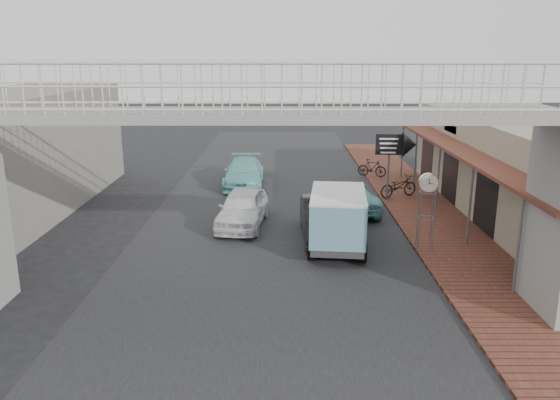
{
  "coord_description": "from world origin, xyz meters",
  "views": [
    {
      "loc": [
        0.46,
        -17.07,
        6.53
      ],
      "look_at": [
        0.37,
        0.58,
        1.8
      ],
      "focal_mm": 35.0,
      "sensor_mm": 36.0,
      "label": 1
    }
  ],
  "objects_px": {
    "motorcycle_far": "(372,168)",
    "white_hatchback": "(242,208)",
    "dark_sedan": "(324,220)",
    "street_clock": "(428,186)",
    "angkot_curb": "(348,196)",
    "angkot_van": "(338,212)",
    "angkot_far": "(244,173)",
    "arrow_sign": "(407,146)",
    "motorcycle_near": "(398,186)"
  },
  "relations": [
    {
      "from": "angkot_far",
      "to": "white_hatchback",
      "type": "bearing_deg",
      "value": -86.87
    },
    {
      "from": "angkot_curb",
      "to": "angkot_van",
      "type": "xyz_separation_m",
      "value": [
        -0.89,
        -4.67,
        0.65
      ]
    },
    {
      "from": "angkot_curb",
      "to": "street_clock",
      "type": "relative_size",
      "value": 1.72
    },
    {
      "from": "street_clock",
      "to": "angkot_curb",
      "type": "bearing_deg",
      "value": 117.53
    },
    {
      "from": "angkot_curb",
      "to": "angkot_far",
      "type": "xyz_separation_m",
      "value": [
        -4.77,
        4.48,
        0.05
      ]
    },
    {
      "from": "white_hatchback",
      "to": "arrow_sign",
      "type": "relative_size",
      "value": 1.33
    },
    {
      "from": "angkot_far",
      "to": "motorcycle_far",
      "type": "distance_m",
      "value": 7.06
    },
    {
      "from": "angkot_curb",
      "to": "arrow_sign",
      "type": "bearing_deg",
      "value": -160.62
    },
    {
      "from": "white_hatchback",
      "to": "motorcycle_near",
      "type": "relative_size",
      "value": 2.13
    },
    {
      "from": "dark_sedan",
      "to": "angkot_van",
      "type": "distance_m",
      "value": 1.07
    },
    {
      "from": "angkot_van",
      "to": "street_clock",
      "type": "xyz_separation_m",
      "value": [
        2.94,
        -0.39,
        1.0
      ]
    },
    {
      "from": "dark_sedan",
      "to": "angkot_van",
      "type": "xyz_separation_m",
      "value": [
        0.39,
        -0.85,
        0.54
      ]
    },
    {
      "from": "dark_sedan",
      "to": "motorcycle_near",
      "type": "bearing_deg",
      "value": 54.88
    },
    {
      "from": "angkot_curb",
      "to": "street_clock",
      "type": "distance_m",
      "value": 5.7
    },
    {
      "from": "angkot_curb",
      "to": "motorcycle_far",
      "type": "height_order",
      "value": "angkot_curb"
    },
    {
      "from": "motorcycle_far",
      "to": "white_hatchback",
      "type": "bearing_deg",
      "value": 166.59
    },
    {
      "from": "angkot_van",
      "to": "arrow_sign",
      "type": "xyz_separation_m",
      "value": [
        3.6,
        5.93,
        1.34
      ]
    },
    {
      "from": "street_clock",
      "to": "motorcycle_near",
      "type": "bearing_deg",
      "value": 91.1
    },
    {
      "from": "dark_sedan",
      "to": "angkot_curb",
      "type": "xyz_separation_m",
      "value": [
        1.27,
        3.82,
        -0.11
      ]
    },
    {
      "from": "motorcycle_far",
      "to": "street_clock",
      "type": "distance_m",
      "value": 11.48
    },
    {
      "from": "angkot_far",
      "to": "arrow_sign",
      "type": "distance_m",
      "value": 8.37
    },
    {
      "from": "angkot_curb",
      "to": "motorcycle_near",
      "type": "relative_size",
      "value": 2.32
    },
    {
      "from": "motorcycle_far",
      "to": "arrow_sign",
      "type": "xyz_separation_m",
      "value": [
        0.66,
        -5.04,
        2.05
      ]
    },
    {
      "from": "white_hatchback",
      "to": "angkot_far",
      "type": "distance_m",
      "value": 6.7
    },
    {
      "from": "dark_sedan",
      "to": "angkot_van",
      "type": "relative_size",
      "value": 1.06
    },
    {
      "from": "white_hatchback",
      "to": "angkot_curb",
      "type": "bearing_deg",
      "value": 33.01
    },
    {
      "from": "angkot_van",
      "to": "street_clock",
      "type": "bearing_deg",
      "value": -1.93
    },
    {
      "from": "angkot_curb",
      "to": "street_clock",
      "type": "bearing_deg",
      "value": 106.52
    },
    {
      "from": "arrow_sign",
      "to": "angkot_van",
      "type": "bearing_deg",
      "value": -118.24
    },
    {
      "from": "motorcycle_near",
      "to": "white_hatchback",
      "type": "bearing_deg",
      "value": 95.86
    },
    {
      "from": "angkot_curb",
      "to": "angkot_van",
      "type": "distance_m",
      "value": 4.79
    },
    {
      "from": "white_hatchback",
      "to": "dark_sedan",
      "type": "height_order",
      "value": "dark_sedan"
    },
    {
      "from": "angkot_curb",
      "to": "angkot_van",
      "type": "bearing_deg",
      "value": 73.67
    },
    {
      "from": "motorcycle_far",
      "to": "angkot_curb",
      "type": "bearing_deg",
      "value": -174.4
    },
    {
      "from": "white_hatchback",
      "to": "angkot_van",
      "type": "relative_size",
      "value": 0.98
    },
    {
      "from": "angkot_van",
      "to": "motorcycle_far",
      "type": "xyz_separation_m",
      "value": [
        2.94,
        10.97,
        -0.71
      ]
    },
    {
      "from": "dark_sedan",
      "to": "motorcycle_near",
      "type": "distance_m",
      "value": 6.91
    },
    {
      "from": "dark_sedan",
      "to": "motorcycle_far",
      "type": "relative_size",
      "value": 2.88
    },
    {
      "from": "angkot_curb",
      "to": "angkot_far",
      "type": "bearing_deg",
      "value": -48.78
    },
    {
      "from": "angkot_far",
      "to": "dark_sedan",
      "type": "bearing_deg",
      "value": -67.52
    },
    {
      "from": "angkot_far",
      "to": "angkot_van",
      "type": "bearing_deg",
      "value": -67.36
    },
    {
      "from": "angkot_van",
      "to": "motorcycle_near",
      "type": "distance_m",
      "value": 7.47
    },
    {
      "from": "angkot_curb",
      "to": "arrow_sign",
      "type": "distance_m",
      "value": 3.59
    },
    {
      "from": "white_hatchback",
      "to": "street_clock",
      "type": "relative_size",
      "value": 1.59
    },
    {
      "from": "dark_sedan",
      "to": "street_clock",
      "type": "distance_m",
      "value": 3.86
    },
    {
      "from": "arrow_sign",
      "to": "angkot_curb",
      "type": "bearing_deg",
      "value": -152.03
    },
    {
      "from": "dark_sedan",
      "to": "street_clock",
      "type": "bearing_deg",
      "value": -21.58
    },
    {
      "from": "angkot_van",
      "to": "arrow_sign",
      "type": "distance_m",
      "value": 7.06
    },
    {
      "from": "angkot_van",
      "to": "angkot_far",
      "type": "bearing_deg",
      "value": 118.56
    },
    {
      "from": "dark_sedan",
      "to": "arrow_sign",
      "type": "distance_m",
      "value": 6.73
    }
  ]
}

